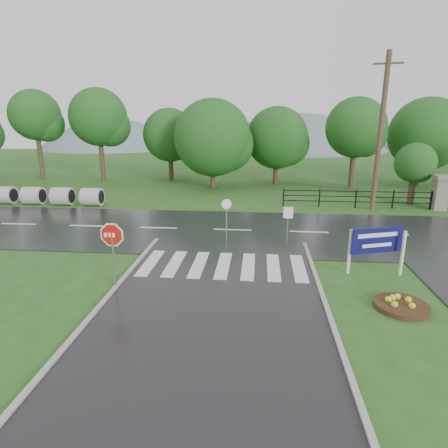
# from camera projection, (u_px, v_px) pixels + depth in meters

# --- Properties ---
(ground) EXTENTS (120.00, 120.00, 0.00)m
(ground) POSITION_uv_depth(u_px,v_px,m) (206.00, 336.00, 10.29)
(ground) COLOR #26551C
(ground) RESTS_ON ground
(main_road) EXTENTS (90.00, 8.00, 0.04)m
(main_road) POSITION_uv_depth(u_px,v_px,m) (232.00, 231.00, 19.86)
(main_road) COLOR black
(main_road) RESTS_ON ground
(crosswalk) EXTENTS (6.50, 2.80, 0.02)m
(crosswalk) POSITION_uv_depth(u_px,v_px,m) (223.00, 265.00, 15.06)
(crosswalk) COLOR silver
(crosswalk) RESTS_ON ground
(pillar_west) EXTENTS (1.00, 1.00, 2.24)m
(pillar_west) POSITION_uv_depth(u_px,v_px,m) (440.00, 192.00, 24.09)
(pillar_west) COLOR gray
(pillar_west) RESTS_ON ground
(fence_west) EXTENTS (9.58, 0.08, 1.20)m
(fence_west) POSITION_uv_depth(u_px,v_px,m) (356.00, 197.00, 24.70)
(fence_west) COLOR black
(fence_west) RESTS_ON ground
(hills) EXTENTS (102.00, 48.00, 48.00)m
(hills) POSITION_uv_depth(u_px,v_px,m) (269.00, 226.00, 76.45)
(hills) COLOR slate
(hills) RESTS_ON ground
(treeline) EXTENTS (83.20, 5.20, 10.00)m
(treeline) POSITION_uv_depth(u_px,v_px,m) (255.00, 185.00, 33.17)
(treeline) COLOR #174C18
(treeline) RESTS_ON ground
(culvert_pipes) EXTENTS (9.70, 1.20, 1.20)m
(culvert_pipes) POSITION_uv_depth(u_px,v_px,m) (33.00, 196.00, 25.77)
(culvert_pipes) COLOR #9E9B93
(culvert_pipes) RESTS_ON ground
(stop_sign) EXTENTS (1.13, 0.09, 2.55)m
(stop_sign) POSITION_uv_depth(u_px,v_px,m) (112.00, 240.00, 12.64)
(stop_sign) COLOR #939399
(stop_sign) RESTS_ON ground
(estate_billboard) EXTENTS (2.05, 0.73, 1.85)m
(estate_billboard) POSITION_uv_depth(u_px,v_px,m) (377.00, 243.00, 13.98)
(estate_billboard) COLOR silver
(estate_billboard) RESTS_ON ground
(flower_bed) EXTENTS (1.65, 1.65, 0.33)m
(flower_bed) POSITION_uv_depth(u_px,v_px,m) (401.00, 305.00, 11.74)
(flower_bed) COLOR #332111
(flower_bed) RESTS_ON ground
(reg_sign_small) EXTENTS (0.43, 0.06, 1.94)m
(reg_sign_small) POSITION_uv_depth(u_px,v_px,m) (288.00, 219.00, 16.87)
(reg_sign_small) COLOR #939399
(reg_sign_small) RESTS_ON ground
(reg_sign_round) EXTENTS (0.47, 0.17, 2.09)m
(reg_sign_round) POSITION_uv_depth(u_px,v_px,m) (227.00, 214.00, 17.82)
(reg_sign_round) COLOR #939399
(reg_sign_round) RESTS_ON ground
(utility_pole_east) EXTENTS (1.68, 0.49, 9.59)m
(utility_pole_east) POSITION_uv_depth(u_px,v_px,m) (380.00, 133.00, 22.99)
(utility_pole_east) COLOR #473523
(utility_pole_east) RESTS_ON ground
(entrance_tree_left) EXTENTS (2.70, 2.70, 4.19)m
(entrance_tree_left) POSITION_uv_depth(u_px,v_px,m) (415.00, 163.00, 25.19)
(entrance_tree_left) COLOR #3D2B1C
(entrance_tree_left) RESTS_ON ground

